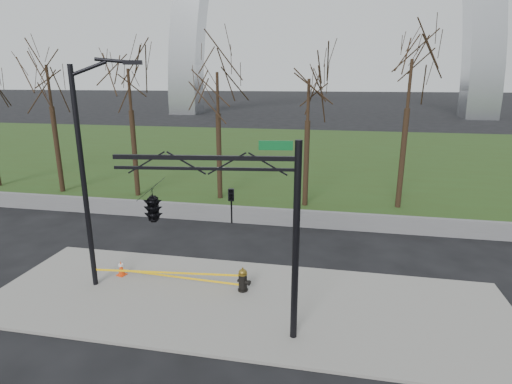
% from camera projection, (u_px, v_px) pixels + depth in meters
% --- Properties ---
extents(ground, '(500.00, 500.00, 0.00)m').
position_uv_depth(ground, '(244.00, 303.00, 14.12)').
color(ground, black).
rests_on(ground, ground).
extents(sidewalk, '(18.00, 6.00, 0.10)m').
position_uv_depth(sidewalk, '(244.00, 302.00, 14.10)').
color(sidewalk, gray).
rests_on(sidewalk, ground).
extents(grass_strip, '(120.00, 40.00, 0.06)m').
position_uv_depth(grass_strip, '(307.00, 153.00, 42.46)').
color(grass_strip, '#273C16').
rests_on(grass_strip, ground).
extents(guardrail, '(60.00, 0.30, 0.90)m').
position_uv_depth(guardrail, '(277.00, 217.00, 21.56)').
color(guardrail, '#59595B').
rests_on(guardrail, ground).
extents(tree_row, '(31.76, 4.00, 9.33)m').
position_uv_depth(tree_row, '(175.00, 126.00, 25.52)').
color(tree_row, black).
rests_on(tree_row, ground).
extents(fire_hydrant, '(0.57, 0.38, 0.91)m').
position_uv_depth(fire_hydrant, '(243.00, 280.00, 14.63)').
color(fire_hydrant, black).
rests_on(fire_hydrant, sidewalk).
extents(traffic_cone, '(0.39, 0.39, 0.61)m').
position_uv_depth(traffic_cone, '(121.00, 268.00, 15.83)').
color(traffic_cone, '#EF400C').
rests_on(traffic_cone, sidewalk).
extents(street_light, '(2.34, 0.82, 8.21)m').
position_uv_depth(street_light, '(88.00, 164.00, 14.00)').
color(street_light, black).
rests_on(street_light, ground).
extents(traffic_signal_mast, '(5.07, 2.53, 6.00)m').
position_uv_depth(traffic_signal_mast, '(180.00, 205.00, 11.24)').
color(traffic_signal_mast, black).
rests_on(traffic_signal_mast, ground).
extents(caution_tape, '(5.54, 0.86, 0.46)m').
position_uv_depth(caution_tape, '(173.00, 275.00, 15.04)').
color(caution_tape, yellow).
rests_on(caution_tape, ground).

